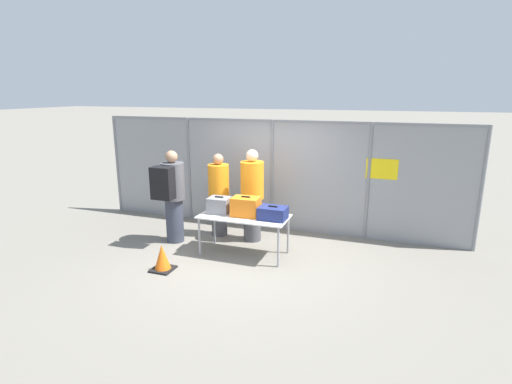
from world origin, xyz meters
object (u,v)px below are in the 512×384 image
at_px(security_worker_near, 252,194).
at_px(traffic_cone, 162,259).
at_px(inspection_table, 244,219).
at_px(suitcase_grey, 219,205).
at_px(suitcase_navy, 273,213).
at_px(suitcase_orange, 246,207).
at_px(security_worker_far, 219,194).
at_px(traveler_hooded, 171,193).
at_px(utility_trailer, 373,200).

xyz_separation_m(security_worker_near, traffic_cone, (-0.94, -1.84, -0.75)).
xyz_separation_m(inspection_table, security_worker_near, (-0.11, 0.74, 0.27)).
height_order(suitcase_grey, suitcase_navy, suitcase_grey).
bearing_deg(suitcase_orange, security_worker_far, 139.11).
distance_m(inspection_table, suitcase_orange, 0.24).
relative_size(suitcase_navy, security_worker_far, 0.29).
height_order(inspection_table, security_worker_far, security_worker_far).
bearing_deg(traffic_cone, suitcase_navy, 34.06).
xyz_separation_m(suitcase_orange, traveler_hooded, (-1.59, 0.08, 0.10)).
height_order(traveler_hooded, security_worker_far, traveler_hooded).
relative_size(suitcase_navy, traveler_hooded, 0.27).
relative_size(suitcase_grey, security_worker_near, 0.22).
xyz_separation_m(suitcase_orange, security_worker_far, (-0.90, 0.78, -0.03)).
bearing_deg(utility_trailer, suitcase_navy, -114.62).
height_order(inspection_table, suitcase_navy, suitcase_navy).
height_order(suitcase_grey, security_worker_near, security_worker_near).
xyz_separation_m(inspection_table, traffic_cone, (-1.05, -1.10, -0.48)).
bearing_deg(utility_trailer, security_worker_far, -139.60).
bearing_deg(traffic_cone, inspection_table, 46.10).
bearing_deg(suitcase_orange, traveler_hooded, 177.22).
xyz_separation_m(suitcase_navy, utility_trailer, (1.52, 3.31, -0.49)).
bearing_deg(traveler_hooded, suitcase_orange, 1.76).
xyz_separation_m(inspection_table, traveler_hooded, (-1.55, 0.10, 0.33)).
relative_size(inspection_table, security_worker_near, 0.88).
height_order(suitcase_navy, security_worker_near, security_worker_near).
distance_m(suitcase_orange, suitcase_navy, 0.52).
height_order(suitcase_grey, traffic_cone, suitcase_grey).
height_order(inspection_table, security_worker_near, security_worker_near).
bearing_deg(suitcase_navy, security_worker_near, 131.33).
distance_m(suitcase_orange, security_worker_near, 0.73).
height_order(inspection_table, traffic_cone, inspection_table).
bearing_deg(utility_trailer, traveler_hooded, -138.56).
relative_size(suitcase_orange, traveler_hooded, 0.28).
height_order(suitcase_orange, traffic_cone, suitcase_orange).
bearing_deg(security_worker_near, traveler_hooded, 11.21).
bearing_deg(suitcase_navy, security_worker_far, 150.21).
relative_size(suitcase_grey, utility_trailer, 0.11).
distance_m(traveler_hooded, security_worker_near, 1.58).
bearing_deg(traffic_cone, suitcase_grey, 63.86).
distance_m(suitcase_navy, security_worker_near, 1.01).
xyz_separation_m(suitcase_orange, traffic_cone, (-1.09, -1.12, -0.71)).
bearing_deg(security_worker_far, suitcase_navy, 146.24).
xyz_separation_m(suitcase_grey, security_worker_far, (-0.36, 0.77, -0.00)).
bearing_deg(security_worker_near, inspection_table, 85.70).
xyz_separation_m(suitcase_grey, traffic_cone, (-0.55, -1.13, -0.68)).
bearing_deg(inspection_table, suitcase_navy, -1.00).
bearing_deg(suitcase_navy, suitcase_grey, 177.79).
bearing_deg(suitcase_orange, traffic_cone, -134.11).
bearing_deg(security_worker_near, security_worker_far, -17.18).
distance_m(traveler_hooded, utility_trailer, 4.87).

